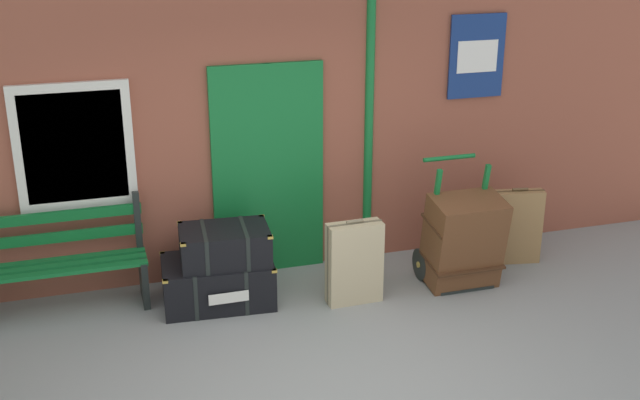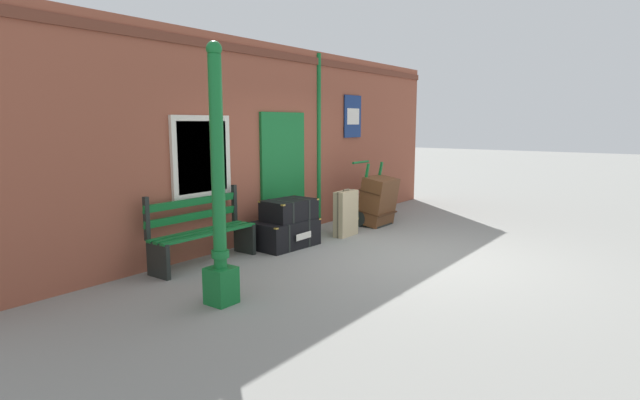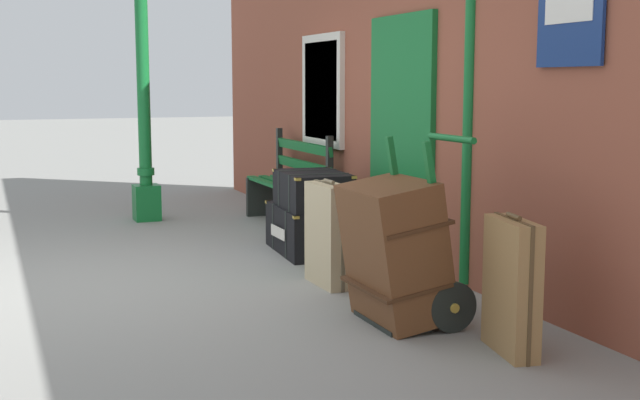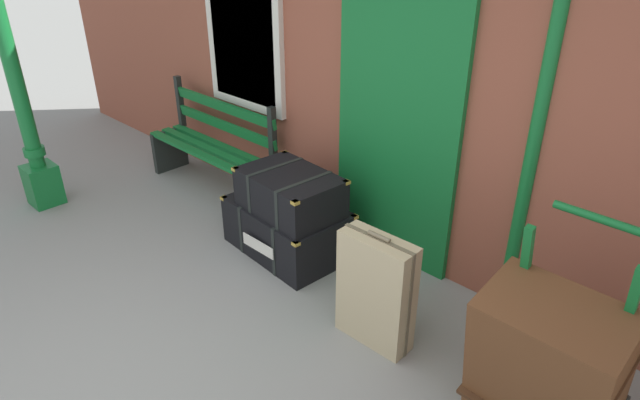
{
  "view_description": "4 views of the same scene",
  "coord_description": "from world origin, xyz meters",
  "px_view_note": "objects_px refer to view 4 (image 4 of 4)",
  "views": [
    {
      "loc": [
        -1.62,
        -4.76,
        3.48
      ],
      "look_at": [
        0.43,
        1.9,
        0.9
      ],
      "focal_mm": 44.83,
      "sensor_mm": 36.0,
      "label": 1
    },
    {
      "loc": [
        -6.48,
        -3.16,
        1.93
      ],
      "look_at": [
        0.0,
        1.61,
        0.69
      ],
      "focal_mm": 28.39,
      "sensor_mm": 36.0,
      "label": 2
    },
    {
      "loc": [
        6.42,
        -0.87,
        1.54
      ],
      "look_at": [
        0.29,
        1.59,
        0.61
      ],
      "focal_mm": 47.04,
      "sensor_mm": 36.0,
      "label": 3
    },
    {
      "loc": [
        2.34,
        -0.73,
        2.51
      ],
      "look_at": [
        -0.24,
        1.92,
        0.57
      ],
      "focal_mm": 30.4,
      "sensor_mm": 36.0,
      "label": 4
    }
  ],
  "objects_px": {
    "lamp_post": "(21,102)",
    "steamer_trunk_base": "(288,228)",
    "large_brown_trunk": "(546,371)",
    "suitcase_olive": "(376,291)",
    "platform_bench": "(213,148)",
    "steamer_trunk_middle": "(290,192)",
    "porters_trolley": "(552,380)"
  },
  "relations": [
    {
      "from": "lamp_post",
      "to": "steamer_trunk_base",
      "type": "relative_size",
      "value": 2.59
    },
    {
      "from": "steamer_trunk_base",
      "to": "large_brown_trunk",
      "type": "distance_m",
      "value": 2.35
    },
    {
      "from": "large_brown_trunk",
      "to": "suitcase_olive",
      "type": "bearing_deg",
      "value": 179.96
    },
    {
      "from": "platform_bench",
      "to": "large_brown_trunk",
      "type": "xyz_separation_m",
      "value": [
        3.72,
        -0.64,
        0.02
      ]
    },
    {
      "from": "lamp_post",
      "to": "large_brown_trunk",
      "type": "xyz_separation_m",
      "value": [
        4.65,
        0.74,
        -0.56
      ]
    },
    {
      "from": "lamp_post",
      "to": "suitcase_olive",
      "type": "bearing_deg",
      "value": 11.79
    },
    {
      "from": "suitcase_olive",
      "to": "platform_bench",
      "type": "bearing_deg",
      "value": 166.36
    },
    {
      "from": "steamer_trunk_middle",
      "to": "suitcase_olive",
      "type": "distance_m",
      "value": 1.2
    },
    {
      "from": "porters_trolley",
      "to": "large_brown_trunk",
      "type": "xyz_separation_m",
      "value": [
        -0.0,
        -0.17,
        0.2
      ]
    },
    {
      "from": "suitcase_olive",
      "to": "steamer_trunk_base",
      "type": "bearing_deg",
      "value": 164.08
    },
    {
      "from": "lamp_post",
      "to": "large_brown_trunk",
      "type": "distance_m",
      "value": 4.74
    },
    {
      "from": "porters_trolley",
      "to": "platform_bench",
      "type": "bearing_deg",
      "value": 172.9
    },
    {
      "from": "steamer_trunk_base",
      "to": "porters_trolley",
      "type": "bearing_deg",
      "value": -4.28
    },
    {
      "from": "platform_bench",
      "to": "suitcase_olive",
      "type": "xyz_separation_m",
      "value": [
        2.62,
        -0.64,
        -0.06
      ]
    },
    {
      "from": "suitcase_olive",
      "to": "lamp_post",
      "type": "bearing_deg",
      "value": -168.21
    },
    {
      "from": "lamp_post",
      "to": "steamer_trunk_middle",
      "type": "xyz_separation_m",
      "value": [
        2.41,
        1.06,
        -0.45
      ]
    },
    {
      "from": "lamp_post",
      "to": "steamer_trunk_base",
      "type": "xyz_separation_m",
      "value": [
        2.34,
        1.09,
        -0.82
      ]
    },
    {
      "from": "steamer_trunk_middle",
      "to": "large_brown_trunk",
      "type": "bearing_deg",
      "value": -8.05
    },
    {
      "from": "platform_bench",
      "to": "steamer_trunk_base",
      "type": "height_order",
      "value": "platform_bench"
    },
    {
      "from": "porters_trolley",
      "to": "suitcase_olive",
      "type": "xyz_separation_m",
      "value": [
        -1.1,
        -0.17,
        0.12
      ]
    },
    {
      "from": "porters_trolley",
      "to": "suitcase_olive",
      "type": "relative_size",
      "value": 1.47
    },
    {
      "from": "porters_trolley",
      "to": "suitcase_olive",
      "type": "bearing_deg",
      "value": -171.1
    },
    {
      "from": "platform_bench",
      "to": "suitcase_olive",
      "type": "distance_m",
      "value": 2.7
    },
    {
      "from": "lamp_post",
      "to": "platform_bench",
      "type": "distance_m",
      "value": 1.76
    },
    {
      "from": "platform_bench",
      "to": "steamer_trunk_base",
      "type": "xyz_separation_m",
      "value": [
        1.41,
        -0.29,
        -0.23
      ]
    },
    {
      "from": "steamer_trunk_base",
      "to": "suitcase_olive",
      "type": "xyz_separation_m",
      "value": [
        1.21,
        -0.35,
        0.18
      ]
    },
    {
      "from": "steamer_trunk_base",
      "to": "steamer_trunk_middle",
      "type": "distance_m",
      "value": 0.38
    },
    {
      "from": "platform_bench",
      "to": "porters_trolley",
      "type": "relative_size",
      "value": 1.33
    },
    {
      "from": "porters_trolley",
      "to": "large_brown_trunk",
      "type": "relative_size",
      "value": 1.28
    },
    {
      "from": "platform_bench",
      "to": "large_brown_trunk",
      "type": "bearing_deg",
      "value": -9.71
    },
    {
      "from": "steamer_trunk_middle",
      "to": "large_brown_trunk",
      "type": "distance_m",
      "value": 2.26
    },
    {
      "from": "lamp_post",
      "to": "steamer_trunk_base",
      "type": "bearing_deg",
      "value": 24.94
    }
  ]
}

